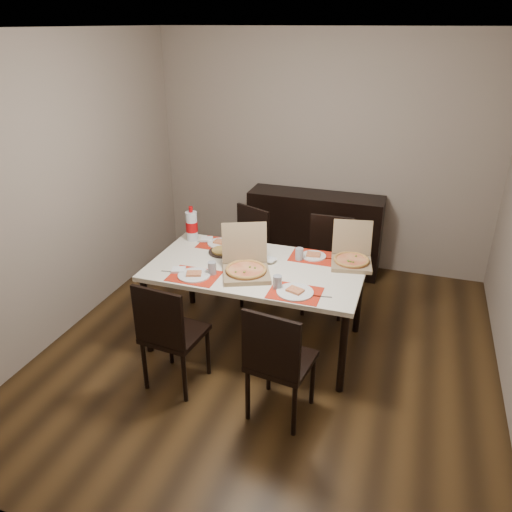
{
  "coord_description": "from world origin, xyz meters",
  "views": [
    {
      "loc": [
        1.04,
        -3.46,
        2.64
      ],
      "look_at": [
        -0.16,
        0.14,
        0.85
      ],
      "focal_mm": 35.0,
      "sensor_mm": 36.0,
      "label": 1
    }
  ],
  "objects_px": {
    "chair_near_left": "(169,332)",
    "pizza_box_center": "(246,267)",
    "dip_bowl": "(269,260)",
    "chair_far_right": "(328,260)",
    "sideboard": "(314,232)",
    "chair_far_left": "(245,249)",
    "chair_near_right": "(277,360)",
    "soda_bottle": "(192,226)",
    "dining_table": "(256,274)"
  },
  "relations": [
    {
      "from": "chair_far_right",
      "to": "chair_near_right",
      "type": "bearing_deg",
      "value": -90.81
    },
    {
      "from": "pizza_box_center",
      "to": "sideboard",
      "type": "bearing_deg",
      "value": 83.58
    },
    {
      "from": "chair_near_right",
      "to": "chair_far_right",
      "type": "height_order",
      "value": "same"
    },
    {
      "from": "chair_far_right",
      "to": "soda_bottle",
      "type": "xyz_separation_m",
      "value": [
        -1.23,
        -0.46,
        0.38
      ]
    },
    {
      "from": "dining_table",
      "to": "chair_far_left",
      "type": "relative_size",
      "value": 1.94
    },
    {
      "from": "soda_bottle",
      "to": "chair_far_left",
      "type": "bearing_deg",
      "value": 51.19
    },
    {
      "from": "sideboard",
      "to": "chair_far_left",
      "type": "xyz_separation_m",
      "value": [
        -0.55,
        -0.82,
        0.06
      ]
    },
    {
      "from": "dining_table",
      "to": "dip_bowl",
      "type": "bearing_deg",
      "value": 56.52
    },
    {
      "from": "chair_near_right",
      "to": "soda_bottle",
      "type": "distance_m",
      "value": 1.77
    },
    {
      "from": "sideboard",
      "to": "pizza_box_center",
      "type": "height_order",
      "value": "pizza_box_center"
    },
    {
      "from": "sideboard",
      "to": "chair_near_right",
      "type": "relative_size",
      "value": 1.61
    },
    {
      "from": "chair_near_left",
      "to": "pizza_box_center",
      "type": "height_order",
      "value": "pizza_box_center"
    },
    {
      "from": "chair_far_right",
      "to": "dip_bowl",
      "type": "xyz_separation_m",
      "value": [
        -0.39,
        -0.7,
        0.25
      ]
    },
    {
      "from": "sideboard",
      "to": "chair_near_left",
      "type": "xyz_separation_m",
      "value": [
        -0.59,
        -2.44,
        0.06
      ]
    },
    {
      "from": "dining_table",
      "to": "chair_far_right",
      "type": "distance_m",
      "value": 0.96
    },
    {
      "from": "chair_near_left",
      "to": "dip_bowl",
      "type": "distance_m",
      "value": 1.08
    },
    {
      "from": "chair_far_right",
      "to": "pizza_box_center",
      "type": "bearing_deg",
      "value": -117.98
    },
    {
      "from": "chair_near_right",
      "to": "soda_bottle",
      "type": "xyz_separation_m",
      "value": [
        -1.21,
        1.23,
        0.38
      ]
    },
    {
      "from": "chair_near_right",
      "to": "pizza_box_center",
      "type": "bearing_deg",
      "value": 123.74
    },
    {
      "from": "chair_near_right",
      "to": "chair_far_left",
      "type": "height_order",
      "value": "same"
    },
    {
      "from": "pizza_box_center",
      "to": "soda_bottle",
      "type": "relative_size",
      "value": 1.6
    },
    {
      "from": "dining_table",
      "to": "dip_bowl",
      "type": "xyz_separation_m",
      "value": [
        0.08,
        0.12,
        0.08
      ]
    },
    {
      "from": "sideboard",
      "to": "chair_far_left",
      "type": "height_order",
      "value": "chair_far_left"
    },
    {
      "from": "chair_near_left",
      "to": "soda_bottle",
      "type": "xyz_separation_m",
      "value": [
        -0.33,
        1.16,
        0.38
      ]
    },
    {
      "from": "chair_near_right",
      "to": "dip_bowl",
      "type": "height_order",
      "value": "chair_near_right"
    },
    {
      "from": "soda_bottle",
      "to": "chair_near_left",
      "type": "bearing_deg",
      "value": -74.01
    },
    {
      "from": "chair_near_left",
      "to": "pizza_box_center",
      "type": "bearing_deg",
      "value": 59.62
    },
    {
      "from": "dining_table",
      "to": "chair_far_right",
      "type": "xyz_separation_m",
      "value": [
        0.47,
        0.82,
        -0.17
      ]
    },
    {
      "from": "dining_table",
      "to": "pizza_box_center",
      "type": "height_order",
      "value": "pizza_box_center"
    },
    {
      "from": "sideboard",
      "to": "chair_far_right",
      "type": "height_order",
      "value": "chair_far_right"
    },
    {
      "from": "chair_near_left",
      "to": "chair_near_right",
      "type": "bearing_deg",
      "value": -4.65
    },
    {
      "from": "chair_far_left",
      "to": "chair_far_right",
      "type": "distance_m",
      "value": 0.86
    },
    {
      "from": "chair_far_left",
      "to": "soda_bottle",
      "type": "distance_m",
      "value": 0.7
    },
    {
      "from": "chair_near_right",
      "to": "dip_bowl",
      "type": "bearing_deg",
      "value": 110.25
    },
    {
      "from": "dining_table",
      "to": "pizza_box_center",
      "type": "xyz_separation_m",
      "value": [
        -0.04,
        -0.15,
        0.13
      ]
    },
    {
      "from": "chair_near_left",
      "to": "soda_bottle",
      "type": "relative_size",
      "value": 2.79
    },
    {
      "from": "chair_near_left",
      "to": "chair_far_right",
      "type": "height_order",
      "value": "same"
    },
    {
      "from": "chair_near_right",
      "to": "sideboard",
      "type": "bearing_deg",
      "value": 96.51
    },
    {
      "from": "chair_far_left",
      "to": "dining_table",
      "type": "bearing_deg",
      "value": -64.62
    },
    {
      "from": "chair_near_right",
      "to": "chair_far_right",
      "type": "distance_m",
      "value": 1.69
    },
    {
      "from": "chair_far_left",
      "to": "chair_near_right",
      "type": "bearing_deg",
      "value": -63.73
    },
    {
      "from": "sideboard",
      "to": "chair_far_right",
      "type": "bearing_deg",
      "value": -69.27
    },
    {
      "from": "chair_far_left",
      "to": "soda_bottle",
      "type": "height_order",
      "value": "soda_bottle"
    },
    {
      "from": "chair_near_left",
      "to": "dip_bowl",
      "type": "relative_size",
      "value": 7.56
    },
    {
      "from": "chair_near_right",
      "to": "chair_far_left",
      "type": "bearing_deg",
      "value": 116.27
    },
    {
      "from": "chair_far_left",
      "to": "pizza_box_center",
      "type": "xyz_separation_m",
      "value": [
        0.35,
        -0.96,
        0.3
      ]
    },
    {
      "from": "sideboard",
      "to": "chair_near_left",
      "type": "distance_m",
      "value": 2.51
    },
    {
      "from": "chair_near_right",
      "to": "chair_far_left",
      "type": "xyz_separation_m",
      "value": [
        -0.84,
        1.69,
        0.0
      ]
    },
    {
      "from": "chair_near_right",
      "to": "soda_bottle",
      "type": "bearing_deg",
      "value": 134.36
    },
    {
      "from": "sideboard",
      "to": "chair_near_right",
      "type": "bearing_deg",
      "value": -83.49
    }
  ]
}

